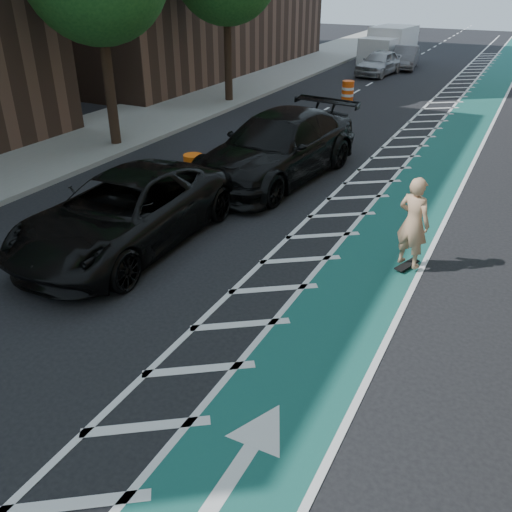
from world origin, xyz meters
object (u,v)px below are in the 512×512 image
Objects in this scene: barrel_a at (194,172)px; suv_far at (278,147)px; skateboarder at (413,222)px; suv_near at (125,212)px.

suv_far is at bearing 45.93° from barrel_a.
suv_far is 6.74× the size of barrel_a.
suv_far is (-4.96, 3.99, -0.11)m from skateboarder.
suv_far reaches higher than suv_near.
suv_far reaches higher than barrel_a.
barrel_a is at bearing 2.77° from skateboarder.
barrel_a is (-1.83, -1.89, -0.50)m from suv_far.
suv_near is 5.92m from suv_far.
suv_near reaches higher than barrel_a.
skateboarder is at bearing -31.93° from suv_far.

